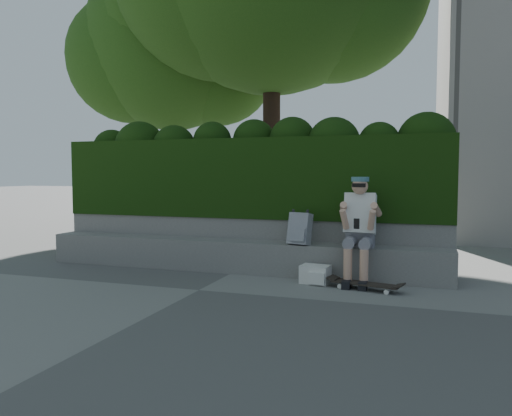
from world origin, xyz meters
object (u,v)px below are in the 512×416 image
(skateboard, at_px, (365,284))
(backpack_plaid, at_px, (300,229))
(person, at_px, (359,225))
(backpack_ground, at_px, (315,274))

(skateboard, relative_size, backpack_plaid, 1.98)
(person, relative_size, skateboard, 1.61)
(backpack_ground, bearing_deg, person, 31.29)
(person, height_order, backpack_plaid, person)
(person, height_order, backpack_ground, person)
(skateboard, xyz_separation_m, backpack_ground, (-0.65, 0.17, 0.05))
(backpack_plaid, bearing_deg, backpack_ground, -33.68)
(skateboard, relative_size, backpack_ground, 2.36)
(skateboard, bearing_deg, person, 119.98)
(skateboard, bearing_deg, backpack_ground, 177.83)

